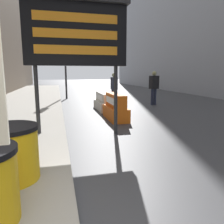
# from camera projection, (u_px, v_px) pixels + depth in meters

# --- Properties ---
(barrel_drum_middle) EXTENTS (0.84, 0.84, 0.80)m
(barrel_drum_middle) POSITION_uv_depth(u_px,v_px,m) (9.00, 153.00, 3.13)
(barrel_drum_middle) COLOR yellow
(barrel_drum_middle) RESTS_ON sidewalk_left
(message_board) EXTENTS (2.69, 0.36, 3.50)m
(message_board) POSITION_uv_depth(u_px,v_px,m) (76.00, 34.00, 5.48)
(message_board) COLOR #28282B
(message_board) RESTS_ON ground_plane
(jersey_barrier_orange_far) EXTENTS (0.61, 1.70, 0.94)m
(jersey_barrier_orange_far) POSITION_uv_depth(u_px,v_px,m) (115.00, 108.00, 8.03)
(jersey_barrier_orange_far) COLOR orange
(jersey_barrier_orange_far) RESTS_ON ground_plane
(jersey_barrier_white) EXTENTS (0.62, 1.93, 0.80)m
(jersey_barrier_white) POSITION_uv_depth(u_px,v_px,m) (104.00, 102.00, 10.11)
(jersey_barrier_white) COLOR silver
(jersey_barrier_white) RESTS_ON ground_plane
(traffic_cone_near) EXTENTS (0.39, 0.39, 0.69)m
(traffic_cone_near) POSITION_uv_depth(u_px,v_px,m) (124.00, 105.00, 9.42)
(traffic_cone_near) COLOR black
(traffic_cone_near) RESTS_ON ground_plane
(traffic_light_near_curb) EXTENTS (0.28, 0.44, 4.45)m
(traffic_light_near_curb) POSITION_uv_depth(u_px,v_px,m) (65.00, 49.00, 14.00)
(traffic_light_near_curb) COLOR #2D2D30
(traffic_light_near_curb) RESTS_ON ground_plane
(pedestrian_worker) EXTENTS (0.29, 0.46, 1.71)m
(pedestrian_worker) POSITION_uv_depth(u_px,v_px,m) (114.00, 86.00, 11.56)
(pedestrian_worker) COLOR #333338
(pedestrian_worker) RESTS_ON ground_plane
(pedestrian_passerby) EXTENTS (0.53, 0.40, 1.80)m
(pedestrian_passerby) POSITION_uv_depth(u_px,v_px,m) (154.00, 85.00, 11.60)
(pedestrian_passerby) COLOR #23283D
(pedestrian_passerby) RESTS_ON ground_plane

